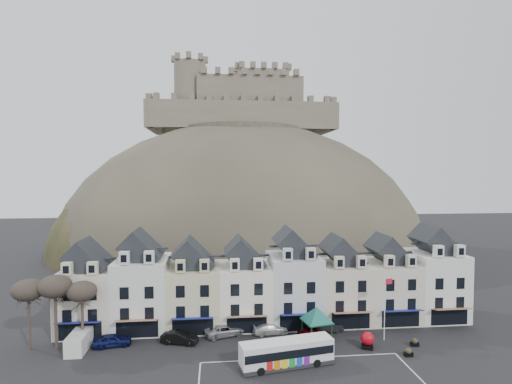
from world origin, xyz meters
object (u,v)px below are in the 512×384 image
Objects in this scene: car_silver at (225,330)px; car_maroon at (315,334)px; red_buoy at (367,340)px; bus at (287,352)px; bus_shelter at (317,314)px; car_white at (270,329)px; white_van at (79,342)px; flagpole at (385,304)px; car_black at (180,338)px; car_navy at (112,340)px; car_charcoal at (325,327)px.

car_maroon reaches higher than car_silver.
car_silver is at bearing 162.27° from red_buoy.
bus_shelter is at bearing 41.40° from bus.
car_silver reaches higher than car_white.
car_maroon is (-5.59, 2.82, -0.22)m from red_buoy.
white_van is at bearing 167.88° from bus_shelter.
flagpole is 1.77× the size of car_maroon.
red_buoy is at bearing -83.20° from car_black.
car_black is (7.87, -0.01, -0.02)m from car_navy.
car_silver is at bearing 115.63° from bus.
car_black is at bearing 171.05° from red_buoy.
bus_shelter is at bearing -122.12° from car_white.
car_black is 11.43m from car_white.
flagpole is at bearing -1.71° from white_van.
white_van is (-28.11, 0.00, -2.18)m from bus_shelter.
flagpole reaches higher than bus.
bus_shelter reaches higher than white_van.
flagpole is 33.16m from car_navy.
bus is 20.90m from car_navy.
white_van reaches higher than red_buoy.
red_buoy is at bearing -157.01° from car_charcoal.
white_van is at bearing 90.80° from car_navy.
bus is 10.81m from car_silver.
car_navy is at bearing 166.30° from bus_shelter.
red_buoy is at bearing -125.72° from car_silver.
car_white is 0.99× the size of car_charcoal.
flagpole is at bearing -117.75° from car_silver.
flagpole is 1.78× the size of car_black.
bus is 2.23× the size of car_charcoal.
car_maroon is (5.20, -2.49, 0.09)m from car_white.
car_navy is at bearing 79.50° from car_charcoal.
bus reaches higher than red_buoy.
bus_shelter is 11.75m from car_silver.
flagpole reaches higher than car_maroon.
bus is 10.62m from car_charcoal.
car_navy is 0.96× the size of car_white.
car_silver is (5.48, 1.83, -0.02)m from car_black.
red_buoy is (5.39, -2.81, -2.23)m from bus_shelter.
car_silver is 12.92m from car_charcoal.
car_navy is at bearing 105.69° from car_black.
flagpole is 8.19m from car_charcoal.
bus_shelter is 2.46m from car_maroon.
white_van is 3.64m from car_navy.
car_navy is 0.88× the size of car_silver.
car_navy reaches higher than car_black.
bus is at bearing -119.21° from car_navy.
bus_shelter reaches higher than car_navy.
red_buoy is at bearing -5.13° from white_van.
bus_shelter reaches higher than bus.
car_maroon reaches higher than car_white.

